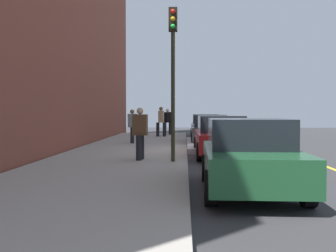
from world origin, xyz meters
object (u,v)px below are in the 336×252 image
object	(u,v)px
parked_car_red	(221,136)
traffic_light_pole	(173,59)
pedestrian_tan_coat	(161,121)
pedestrian_brown_coat	(140,132)
parked_car_charcoal	(210,129)
pedestrian_grey_coat	(132,125)
parked_car_green	(249,155)
parked_car_white	(205,126)
pedestrian_black_coat	(168,121)

from	to	relation	value
parked_car_red	traffic_light_pole	xyz separation A→B (m)	(2.81, -1.69, 2.50)
pedestrian_tan_coat	pedestrian_brown_coat	bearing A→B (deg)	0.23
parked_car_charcoal	parked_car_red	distance (m)	5.94
pedestrian_tan_coat	traffic_light_pole	size ratio (longest dim) A/B	0.39
parked_car_red	pedestrian_grey_coat	xyz separation A→B (m)	(-4.56, -3.87, 0.26)
parked_car_green	pedestrian_grey_coat	size ratio (longest dim) A/B	2.63
traffic_light_pole	pedestrian_tan_coat	bearing A→B (deg)	-175.12
parked_car_green	traffic_light_pole	bearing A→B (deg)	-156.66
parked_car_white	pedestrian_tan_coat	size ratio (longest dim) A/B	2.52
parked_car_green	pedestrian_grey_coat	world-z (taller)	pedestrian_grey_coat
pedestrian_grey_coat	pedestrian_black_coat	bearing A→B (deg)	169.51
parked_car_white	pedestrian_brown_coat	size ratio (longest dim) A/B	2.81
parked_car_white	pedestrian_tan_coat	bearing A→B (deg)	-56.52
pedestrian_black_coat	traffic_light_pole	world-z (taller)	traffic_light_pole
pedestrian_grey_coat	parked_car_charcoal	bearing A→B (deg)	109.92
parked_car_charcoal	parked_car_red	bearing A→B (deg)	0.44
parked_car_white	parked_car_red	xyz separation A→B (m)	(11.90, -0.03, 0.00)
pedestrian_tan_coat	pedestrian_grey_coat	bearing A→B (deg)	-11.14
parked_car_charcoal	pedestrian_black_coat	bearing A→B (deg)	-158.49
pedestrian_brown_coat	traffic_light_pole	xyz separation A→B (m)	(0.43, 1.05, 2.24)
parked_car_red	pedestrian_tan_coat	xyz separation A→B (m)	(-10.04, -2.79, 0.36)
parked_car_charcoal	pedestrian_tan_coat	xyz separation A→B (m)	(-4.10, -2.74, 0.36)
parked_car_white	parked_car_red	distance (m)	11.90
parked_car_green	traffic_light_pole	world-z (taller)	traffic_light_pole
parked_car_white	pedestrian_tan_coat	world-z (taller)	pedestrian_tan_coat
parked_car_white	parked_car_green	size ratio (longest dim) A/B	1.07
parked_car_red	pedestrian_tan_coat	size ratio (longest dim) A/B	2.51
parked_car_green	traffic_light_pole	xyz separation A→B (m)	(-3.91, -1.69, 2.50)
pedestrian_grey_coat	parked_car_green	bearing A→B (deg)	18.91
parked_car_green	pedestrian_brown_coat	bearing A→B (deg)	-147.77
parked_car_charcoal	pedestrian_black_coat	xyz separation A→B (m)	(-6.15, -2.43, 0.31)
pedestrian_brown_coat	parked_car_red	bearing A→B (deg)	131.05
parked_car_green	parked_car_white	bearing A→B (deg)	179.91
parked_car_red	pedestrian_grey_coat	bearing A→B (deg)	-139.68
pedestrian_brown_coat	pedestrian_grey_coat	bearing A→B (deg)	-170.76
parked_car_red	parked_car_green	world-z (taller)	same
pedestrian_grey_coat	pedestrian_tan_coat	bearing A→B (deg)	168.86
pedestrian_brown_coat	parked_car_white	bearing A→B (deg)	169.05
parked_car_green	pedestrian_tan_coat	xyz separation A→B (m)	(-16.76, -2.78, 0.37)
parked_car_white	parked_car_charcoal	distance (m)	5.96
pedestrian_tan_coat	pedestrian_brown_coat	world-z (taller)	pedestrian_tan_coat
pedestrian_tan_coat	parked_car_green	bearing A→B (deg)	9.43
parked_car_white	pedestrian_black_coat	world-z (taller)	pedestrian_black_coat
traffic_light_pole	pedestrian_grey_coat	bearing A→B (deg)	-163.54
parked_car_charcoal	traffic_light_pole	xyz separation A→B (m)	(8.75, -1.65, 2.50)
parked_car_white	pedestrian_tan_coat	distance (m)	3.39
pedestrian_grey_coat	parked_car_white	bearing A→B (deg)	152.08
parked_car_green	pedestrian_grey_coat	distance (m)	11.92
pedestrian_tan_coat	pedestrian_black_coat	bearing A→B (deg)	171.25
parked_car_green	pedestrian_black_coat	bearing A→B (deg)	-172.53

